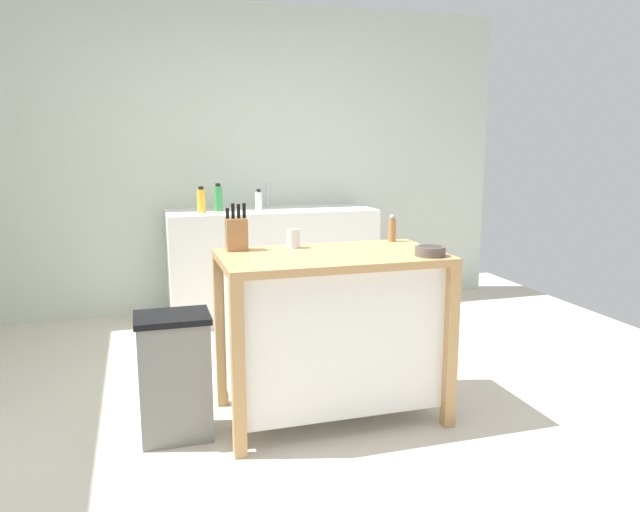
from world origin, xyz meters
TOP-DOWN VIEW (x-y plane):
  - ground_plane at (0.00, 0.00)m, footprint 6.11×6.11m
  - wall_back at (0.00, 2.47)m, footprint 5.11×0.10m
  - kitchen_island at (0.25, 0.10)m, footprint 1.14×0.66m
  - knife_block at (-0.20, 0.33)m, footprint 0.11×0.09m
  - bowl_stoneware_deep at (0.70, -0.11)m, footprint 0.15×0.15m
  - drinking_cup at (0.10, 0.32)m, footprint 0.07×0.07m
  - pepper_grinder at (0.70, 0.37)m, footprint 0.04×0.04m
  - trash_bin at (-0.56, 0.09)m, footprint 0.36×0.28m
  - sink_counter at (0.37, 2.12)m, footprint 1.72×0.60m
  - sink_faucet at (0.37, 2.26)m, footprint 0.02×0.02m
  - bottle_dish_soap at (-0.21, 2.07)m, footprint 0.07×0.07m
  - bottle_hand_soap at (-0.06, 2.12)m, footprint 0.07×0.07m
  - bottle_spray_cleaner at (0.26, 2.09)m, footprint 0.05×0.05m

SIDE VIEW (x-z plane):
  - ground_plane at x=0.00m, z-range 0.00..0.00m
  - trash_bin at x=-0.56m, z-range 0.00..0.63m
  - sink_counter at x=0.37m, z-range 0.00..0.90m
  - kitchen_island at x=0.25m, z-range 0.05..0.94m
  - bowl_stoneware_deep at x=0.70m, z-range 0.89..0.94m
  - drinking_cup at x=0.10m, z-range 0.89..0.99m
  - pepper_grinder at x=0.70m, z-range 0.88..1.04m
  - knife_block at x=-0.20m, z-range 0.85..1.10m
  - bottle_spray_cleaner at x=0.26m, z-range 0.89..1.07m
  - bottle_dish_soap at x=-0.21m, z-range 0.89..1.10m
  - bottle_hand_soap at x=-0.06m, z-range 0.89..1.12m
  - sink_faucet at x=0.37m, z-range 0.90..1.12m
  - wall_back at x=0.00m, z-range 0.00..2.60m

